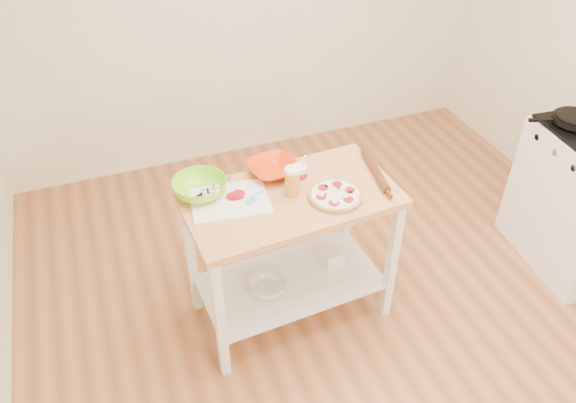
% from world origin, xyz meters
% --- Properties ---
extents(room_shell, '(4.04, 4.54, 2.74)m').
position_xyz_m(room_shell, '(0.00, 0.00, 1.35)').
color(room_shell, '#B37042').
rests_on(room_shell, ground).
extents(prep_island, '(1.17, 0.68, 0.90)m').
position_xyz_m(prep_island, '(-0.37, 0.37, 0.65)').
color(prep_island, tan).
rests_on(prep_island, ground).
extents(skillet, '(0.41, 0.27, 0.03)m').
position_xyz_m(skillet, '(1.49, 0.38, 0.97)').
color(skillet, black).
rests_on(skillet, gas_stove).
extents(pizza, '(0.29, 0.29, 0.05)m').
position_xyz_m(pizza, '(-0.16, 0.27, 0.92)').
color(pizza, tan).
rests_on(pizza, prep_island).
extents(cutting_board, '(0.43, 0.35, 0.04)m').
position_xyz_m(cutting_board, '(-0.69, 0.43, 0.91)').
color(cutting_board, white).
rests_on(cutting_board, prep_island).
extents(spatula, '(0.14, 0.10, 0.01)m').
position_xyz_m(spatula, '(-0.56, 0.40, 0.92)').
color(spatula, '#4FBFA2').
rests_on(spatula, cutting_board).
extents(knife, '(0.24, 0.16, 0.01)m').
position_xyz_m(knife, '(-0.77, 0.54, 0.92)').
color(knife, silver).
rests_on(knife, cutting_board).
extents(orange_bowl, '(0.30, 0.30, 0.07)m').
position_xyz_m(orange_bowl, '(-0.39, 0.59, 0.93)').
color(orange_bowl, '#E73906').
rests_on(orange_bowl, prep_island).
extents(green_bowl, '(0.39, 0.39, 0.09)m').
position_xyz_m(green_bowl, '(-0.81, 0.54, 0.94)').
color(green_bowl, '#8FE520').
rests_on(green_bowl, prep_island).
extents(beer_pint, '(0.08, 0.08, 0.16)m').
position_xyz_m(beer_pint, '(-0.36, 0.37, 0.98)').
color(beer_pint, orange).
rests_on(beer_pint, prep_island).
extents(yogurt_tub, '(0.08, 0.08, 0.18)m').
position_xyz_m(yogurt_tub, '(-0.28, 0.47, 0.95)').
color(yogurt_tub, white).
rests_on(yogurt_tub, prep_island).
extents(rolling_pin, '(0.10, 0.39, 0.04)m').
position_xyz_m(rolling_pin, '(0.14, 0.39, 0.92)').
color(rolling_pin, '#613116').
rests_on(rolling_pin, prep_island).
extents(shelf_glass_bowl, '(0.25, 0.25, 0.07)m').
position_xyz_m(shelf_glass_bowl, '(-0.53, 0.34, 0.29)').
color(shelf_glass_bowl, silver).
rests_on(shelf_glass_bowl, prep_island).
extents(shelf_bin, '(0.12, 0.12, 0.11)m').
position_xyz_m(shelf_bin, '(-0.08, 0.40, 0.32)').
color(shelf_bin, white).
rests_on(shelf_bin, prep_island).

